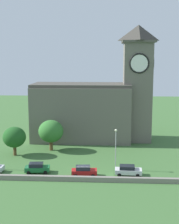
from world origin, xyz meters
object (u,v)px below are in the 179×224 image
at_px(church, 96,104).
at_px(tree_riverside_west, 14,137).
at_px(car_red, 84,171).
at_px(car_green, 37,168).
at_px(tree_by_tower, 51,131).
at_px(streetlamp_west_mid, 116,143).
at_px(car_white, 128,170).

relative_size(church, tree_riverside_west, 4.85).
bearing_deg(car_red, car_green, 171.68).
bearing_deg(church, tree_riverside_west, -139.04).
distance_m(tree_by_tower, tree_riverside_west, 7.93).
distance_m(car_red, tree_by_tower, 17.47).
distance_m(car_green, streetlamp_west_mid, 14.45).
xyz_separation_m(streetlamp_west_mid, tree_by_tower, (-13.62, 11.41, -0.72)).
relative_size(car_red, car_white, 0.95).
bearing_deg(church, car_red, -92.31).
distance_m(church, tree_by_tower, 14.24).
bearing_deg(tree_by_tower, car_red, -61.34).
bearing_deg(streetlamp_west_mid, tree_riverside_west, 160.16).
xyz_separation_m(church, streetlamp_west_mid, (4.39, -21.29, -3.75)).
bearing_deg(tree_riverside_west, tree_by_tower, 30.73).
distance_m(car_green, tree_by_tower, 14.23).
relative_size(car_green, streetlamp_west_mid, 0.60).
xyz_separation_m(car_green, tree_riverside_west, (-6.76, 9.80, 2.91)).
bearing_deg(car_white, car_red, -173.24).
xyz_separation_m(church, car_red, (-1.00, -24.93, -7.75)).
height_order(church, tree_riverside_west, church).
relative_size(streetlamp_west_mid, tree_riverside_west, 1.25).
bearing_deg(tree_riverside_west, car_red, -36.21).
xyz_separation_m(car_red, tree_riverside_west, (-15.03, 11.01, 2.89)).
height_order(car_green, car_white, car_green).
bearing_deg(car_red, streetlamp_west_mid, 34.02).
bearing_deg(church, tree_by_tower, -133.08).
relative_size(car_white, tree_riverside_west, 0.77).
bearing_deg(tree_riverside_west, streetlamp_west_mid, -19.84).
bearing_deg(car_white, tree_by_tower, 137.92).
xyz_separation_m(car_white, tree_by_tower, (-15.69, 14.17, 3.32)).
height_order(church, car_white, church).
xyz_separation_m(tree_by_tower, tree_riverside_west, (-6.80, -4.05, -0.39)).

